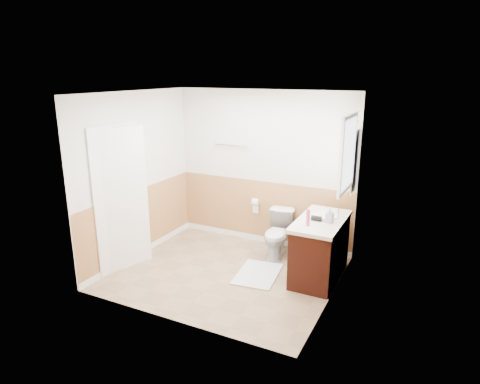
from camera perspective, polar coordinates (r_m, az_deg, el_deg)
The scene contains 32 objects.
floor at distance 6.04m, azimuth -1.94°, elevation -11.02°, with size 3.00×3.00×0.00m, color #8C7051.
ceiling at distance 5.38m, azimuth -2.20°, elevation 13.39°, with size 3.00×3.00×0.00m, color white.
wall_back at distance 6.72m, azimuth 3.21°, elevation 3.17°, with size 3.00×3.00×0.00m, color silver.
wall_front at distance 4.54m, azimuth -9.88°, elevation -3.53°, with size 3.00×3.00×0.00m, color silver.
wall_left at distance 6.41m, azimuth -13.95°, elevation 2.07°, with size 3.00×3.00×0.00m, color silver.
wall_right at distance 5.07m, azimuth 13.04°, elevation -1.58°, with size 3.00×3.00×0.00m, color silver.
wainscot_back at distance 6.92m, azimuth 3.08°, elevation -2.92°, with size 3.00×3.00×0.00m, color tan.
wainscot_front at distance 4.85m, azimuth -9.36°, elevation -11.87°, with size 3.00×3.00×0.00m, color tan.
wainscot_left at distance 6.62m, azimuth -13.44°, elevation -4.25°, with size 2.60×2.60×0.00m, color tan.
wainscot_right at distance 5.35m, azimuth 12.40°, elevation -9.24°, with size 2.60×2.60×0.00m, color tan.
toilet at distance 6.47m, azimuth 5.15°, elevation -5.76°, with size 0.39×0.68×0.70m, color silver.
bath_mat at distance 5.99m, azimuth 2.44°, elevation -11.15°, with size 0.55×0.80×0.02m, color silver.
vanity_cabinet at distance 5.87m, azimuth 10.88°, elevation -7.86°, with size 0.55×1.10×0.80m, color black.
vanity_knob_left at distance 5.80m, azimuth 7.82°, elevation -6.40°, with size 0.03×0.03×0.03m, color #B4B5BB.
vanity_knob_right at distance 5.97m, azimuth 8.44°, elevation -5.72°, with size 0.03×0.03×0.03m, color silver.
countertop at distance 5.71m, azimuth 11.01°, elevation -3.94°, with size 0.60×1.15×0.05m, color beige.
sink_basin at distance 5.83m, azimuth 11.52°, elevation -3.17°, with size 0.36×0.36×0.02m, color white.
faucet at distance 5.78m, azimuth 13.28°, elevation -2.85°, with size 0.02×0.02×0.14m, color silver.
lotion_bottle at distance 5.41m, azimuth 9.29°, elevation -3.47°, with size 0.05×0.05×0.22m, color #DB3882.
soap_dispenser at distance 5.58m, azimuth 12.18°, elevation -3.12°, with size 0.09×0.09×0.20m, color #969CA9.
hair_dryer_body at distance 5.63m, azimuth 10.44°, elevation -3.55°, with size 0.07×0.07×0.14m, color black.
hair_dryer_handle at distance 5.67m, azimuth 10.20°, elevation -3.72°, with size 0.03×0.03×0.07m, color black.
mirror_panel at distance 6.05m, azimuth 15.48°, elevation 4.04°, with size 0.02×0.35×0.90m, color silver.
window_frame at distance 5.52m, azimuth 14.52°, elevation 5.11°, with size 0.04×0.80×1.00m, color white.
window_glass at distance 5.51m, azimuth 14.68°, elevation 5.09°, with size 0.01×0.70×0.90m, color white.
door at distance 6.08m, azimuth -15.79°, elevation -1.08°, with size 0.05×0.80×2.04m, color white.
door_frame at distance 6.13m, azimuth -16.33°, elevation -0.89°, with size 0.02×0.92×2.10m, color white.
door_knob at distance 6.30m, azimuth -13.35°, elevation -0.97°, with size 0.06×0.06×0.06m, color silver.
towel_bar at distance 6.83m, azimuth -1.18°, elevation 6.40°, with size 0.02×0.02×0.62m, color silver.
tp_holder_bar at distance 6.84m, azimuth 2.13°, elevation -1.36°, with size 0.02×0.02×0.14m, color silver.
tp_roll at distance 6.84m, azimuth 2.13°, elevation -1.36°, with size 0.11×0.11×0.10m, color white.
tp_sheet at distance 6.87m, azimuth 2.12°, elevation -2.24°, with size 0.10×0.01×0.16m, color white.
Camera 1 is at (2.56, -4.72, 2.76)m, focal length 31.20 mm.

